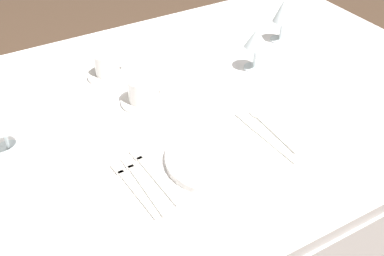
% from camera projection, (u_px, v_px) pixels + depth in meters
% --- Properties ---
extents(dining_table, '(1.80, 1.11, 0.74)m').
position_uv_depth(dining_table, '(170.00, 133.00, 1.39)').
color(dining_table, white).
rests_on(dining_table, ground).
extents(dinner_plate, '(0.25, 0.25, 0.02)m').
position_uv_depth(dinner_plate, '(217.00, 158.00, 1.17)').
color(dinner_plate, white).
rests_on(dinner_plate, dining_table).
extents(fork_outer, '(0.03, 0.22, 0.00)m').
position_uv_depth(fork_outer, '(152.00, 174.00, 1.14)').
color(fork_outer, beige).
rests_on(fork_outer, dining_table).
extents(fork_inner, '(0.02, 0.22, 0.00)m').
position_uv_depth(fork_inner, '(142.00, 183.00, 1.11)').
color(fork_inner, beige).
rests_on(fork_inner, dining_table).
extents(fork_salad, '(0.03, 0.21, 0.00)m').
position_uv_depth(fork_salad, '(132.00, 187.00, 1.10)').
color(fork_salad, beige).
rests_on(fork_salad, dining_table).
extents(dinner_knife, '(0.03, 0.24, 0.00)m').
position_uv_depth(dinner_knife, '(266.00, 138.00, 1.24)').
color(dinner_knife, beige).
rests_on(dinner_knife, dining_table).
extents(spoon_soup, '(0.03, 0.21, 0.01)m').
position_uv_depth(spoon_soup, '(267.00, 125.00, 1.28)').
color(spoon_soup, beige).
rests_on(spoon_soup, dining_table).
extents(saucer_left, '(0.13, 0.13, 0.01)m').
position_uv_depth(saucer_left, '(108.00, 75.00, 1.48)').
color(saucer_left, white).
rests_on(saucer_left, dining_table).
extents(coffee_cup_left, '(0.10, 0.07, 0.07)m').
position_uv_depth(coffee_cup_left, '(107.00, 64.00, 1.46)').
color(coffee_cup_left, white).
rests_on(coffee_cup_left, saucer_left).
extents(saucer_right, '(0.13, 0.13, 0.01)m').
position_uv_depth(saucer_right, '(144.00, 101.00, 1.37)').
color(saucer_right, white).
rests_on(saucer_right, dining_table).
extents(coffee_cup_right, '(0.11, 0.09, 0.07)m').
position_uv_depth(coffee_cup_right, '(144.00, 89.00, 1.35)').
color(coffee_cup_right, white).
rests_on(coffee_cup_right, saucer_right).
extents(wine_glass_centre, '(0.07, 0.07, 0.14)m').
position_uv_depth(wine_glass_centre, '(256.00, 40.00, 1.46)').
color(wine_glass_centre, silver).
rests_on(wine_glass_centre, dining_table).
extents(wine_glass_right, '(0.07, 0.07, 0.15)m').
position_uv_depth(wine_glass_right, '(283.00, 13.00, 1.61)').
color(wine_glass_right, silver).
rests_on(wine_glass_right, dining_table).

